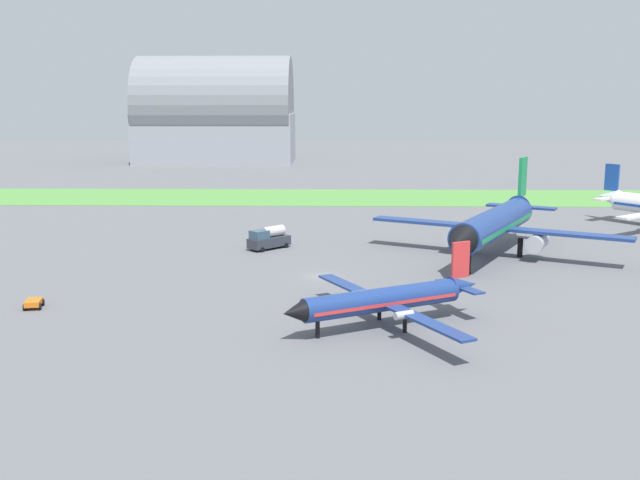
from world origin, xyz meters
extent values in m
plane|color=slate|center=(0.00, 0.00, 0.00)|extent=(600.00, 600.00, 0.00)
cube|color=#549342|center=(0.00, 74.09, 0.04)|extent=(360.00, 28.00, 0.08)
cylinder|color=navy|center=(23.53, 11.81, 4.71)|extent=(16.16, 25.96, 4.14)
cone|color=black|center=(16.59, -1.55, 4.71)|extent=(5.34, 5.21, 4.06)
cone|color=navy|center=(30.81, 25.85, 5.22)|extent=(5.74, 6.39, 3.73)
cube|color=#198C4C|center=(23.53, 11.81, 4.40)|extent=(15.54, 24.67, 0.58)
cube|color=navy|center=(31.90, 8.32, 3.98)|extent=(17.25, 10.66, 0.41)
cube|color=navy|center=(15.86, 16.64, 3.98)|extent=(17.25, 10.66, 0.41)
cylinder|color=#B7BABF|center=(29.01, 9.82, 2.50)|extent=(4.10, 5.06, 2.28)
cylinder|color=#B7BABF|center=(18.75, 15.14, 2.50)|extent=(4.10, 5.06, 2.28)
cube|color=#198C4C|center=(30.47, 25.18, 9.79)|extent=(2.00, 3.24, 6.02)
cube|color=navy|center=(32.81, 23.96, 5.12)|extent=(5.72, 4.43, 0.33)
cube|color=navy|center=(28.13, 26.39, 5.12)|extent=(5.72, 4.43, 0.33)
cylinder|color=black|center=(18.33, 1.79, 1.32)|extent=(0.75, 0.75, 2.64)
cylinder|color=black|center=(27.28, 11.98, 1.32)|extent=(0.75, 0.75, 2.64)
cylinder|color=black|center=(21.51, 14.98, 1.32)|extent=(0.75, 0.75, 2.64)
cylinder|color=navy|center=(6.13, -20.66, 2.76)|extent=(15.65, 9.89, 2.30)
cone|color=black|center=(-1.96, -25.03, 2.76)|extent=(3.09, 3.07, 2.25)
cone|color=navy|center=(14.63, -16.08, 3.05)|extent=(3.81, 3.35, 2.07)
cube|color=red|center=(6.13, -20.66, 2.59)|extent=(14.87, 9.49, 0.32)
cube|color=navy|center=(9.54, -26.01, 2.36)|extent=(7.42, 11.89, 0.23)
cube|color=navy|center=(3.53, -14.88, 2.36)|extent=(7.42, 11.89, 0.23)
cylinder|color=#B7BABF|center=(7.89, -24.31, 2.36)|extent=(1.97, 1.52, 0.74)
cylinder|color=#B7BABF|center=(4.05, -17.19, 2.36)|extent=(1.97, 1.52, 0.74)
cube|color=red|center=(14.22, -16.29, 5.75)|extent=(1.95, 1.23, 3.68)
cube|color=navy|center=(14.99, -17.71, 2.99)|extent=(2.74, 3.49, 0.18)
cube|color=navy|center=(13.46, -14.88, 2.99)|extent=(2.74, 3.49, 0.18)
cylinder|color=black|center=(0.07, -23.94, 0.80)|extent=(0.41, 0.41, 1.61)
cylinder|color=black|center=(8.23, -22.12, 0.80)|extent=(0.41, 0.41, 1.61)
cylinder|color=black|center=(6.06, -18.12, 0.80)|extent=(0.41, 0.41, 1.61)
cone|color=white|center=(50.75, 44.45, 4.14)|extent=(4.87, 5.11, 2.95)
cube|color=#19479E|center=(51.10, 43.97, 7.75)|extent=(1.93, 2.38, 4.77)
cube|color=white|center=(52.77, 45.22, 4.06)|extent=(4.41, 3.94, 0.26)
cube|color=white|center=(49.44, 42.72, 4.06)|extent=(4.41, 3.94, 0.26)
cube|color=#2D333D|center=(-8.01, 16.86, 1.05)|extent=(6.27, 6.31, 1.40)
cylinder|color=silver|center=(-7.46, 17.41, 2.52)|extent=(3.60, 3.62, 1.54)
cube|color=#334C60|center=(-9.29, 15.56, 2.35)|extent=(3.08, 3.08, 1.20)
cylinder|color=black|center=(-8.75, 14.40, 0.35)|extent=(0.67, 0.67, 0.70)
cylinder|color=black|center=(-10.46, 16.08, 0.35)|extent=(0.67, 0.67, 0.70)
cylinder|color=black|center=(-5.56, 17.64, 0.35)|extent=(0.67, 0.67, 0.70)
cylinder|color=black|center=(-7.26, 19.32, 0.35)|extent=(0.67, 0.67, 0.70)
cube|color=orange|center=(-29.95, -14.72, 0.62)|extent=(1.93, 2.64, 0.55)
cylinder|color=black|center=(-29.06, -15.40, 0.35)|extent=(0.38, 0.73, 0.70)
cylinder|color=black|center=(-30.53, -15.69, 0.35)|extent=(0.38, 0.73, 0.70)
cylinder|color=black|center=(-29.37, -13.75, 0.35)|extent=(0.38, 0.73, 0.70)
cylinder|color=black|center=(-30.85, -14.04, 0.35)|extent=(0.38, 0.73, 0.70)
cube|color=#9399A3|center=(-38.90, 164.02, 8.29)|extent=(52.11, 29.29, 16.57)
cylinder|color=gray|center=(-38.90, 164.02, 19.50)|extent=(51.07, 32.22, 32.22)
camera|label=1|loc=(1.65, -88.90, 21.65)|focal=41.53mm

